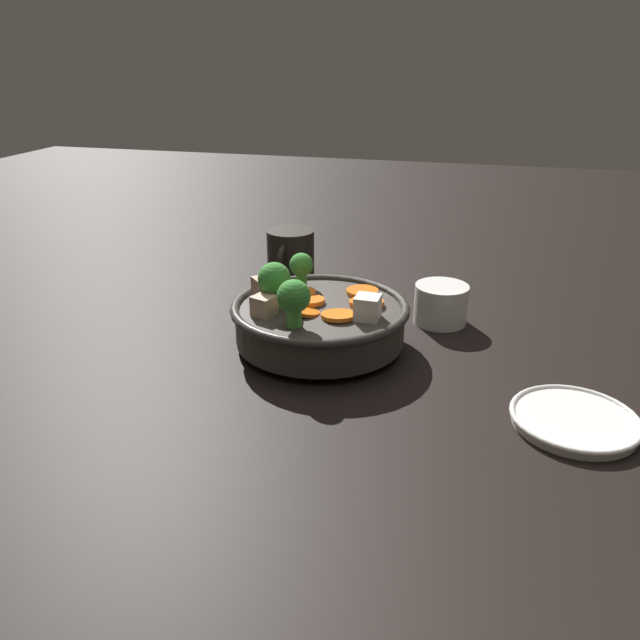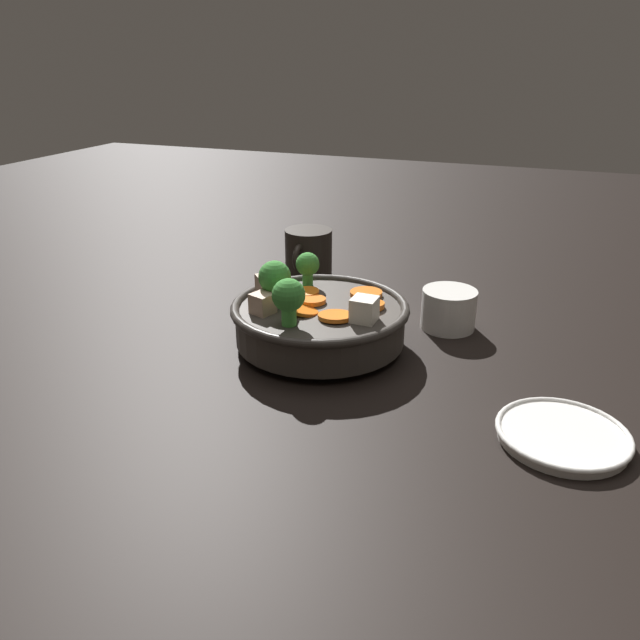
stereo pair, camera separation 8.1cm
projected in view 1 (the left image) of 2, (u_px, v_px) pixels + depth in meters
ground_plane at (320, 346)px, 0.83m from camera, size 3.00×3.00×0.00m
stirfry_bowl at (319, 317)px, 0.81m from camera, size 0.23×0.23×0.12m
side_saucer at (574, 420)px, 0.65m from camera, size 0.13×0.13×0.01m
tea_cup at (441, 304)px, 0.89m from camera, size 0.08×0.08×0.06m
dark_mug at (290, 254)px, 1.07m from camera, size 0.10×0.08×0.08m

